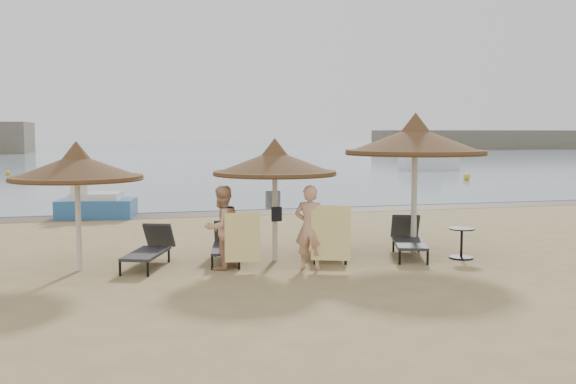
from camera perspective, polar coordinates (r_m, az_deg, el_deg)
The scene contains 22 objects.
ground at distance 12.33m, azimuth -0.39°, elevation -7.30°, with size 160.00×160.00×0.00m, color tan.
sea at distance 91.77m, azimuth -12.42°, elevation 3.54°, with size 200.00×140.00×0.03m, color slate.
wet_sand_strip at distance 21.45m, azimuth -6.39°, elevation -1.91°, with size 200.00×1.60×0.01m, color brown.
palapa_left at distance 13.00m, azimuth -18.27°, elevation 2.07°, with size 2.56×2.56×2.53m.
palapa_center at distance 13.33m, azimuth -1.18°, elevation 2.57°, with size 2.60×2.60×2.58m.
palapa_right at distance 14.61m, azimuth 11.24°, elevation 4.45°, with size 3.16×3.16×3.14m.
lounger_far_left at distance 13.30m, azimuth -12.16°, elevation -4.91°, with size 1.18×1.88×0.80m.
lounger_near_left at distance 13.63m, azimuth -5.45°, elevation -4.59°, with size 0.89×1.83×0.79m.
lounger_near_right at distance 14.25m, azimuth 3.54°, elevation -3.87°, with size 1.20×2.19×0.93m.
lounger_far_right at distance 14.33m, azimuth 10.63°, elevation -4.08°, with size 1.18×1.97×0.84m.
side_table at distance 14.26m, azimuth 15.17°, elevation -4.50°, with size 0.54×0.54×0.65m.
person_left at distance 12.71m, azimuth -5.91°, elevation -2.57°, with size 0.88×0.57×1.91m, color tan.
person_right at distance 12.59m, azimuth 1.96°, elevation -2.55°, with size 0.89×0.58×1.94m, color tan.
towel_left at distance 12.46m, azimuth -4.07°, elevation -4.06°, with size 0.69×0.11×0.97m.
towel_right at distance 12.49m, azimuth 3.82°, elevation -3.66°, with size 0.73×0.28×1.08m.
bag_patterned at distance 13.56m, azimuth -1.35°, elevation -0.72°, with size 0.32×0.16×0.38m.
bag_dark at distance 13.27m, azimuth -1.02°, elevation -1.98°, with size 0.22×0.10×0.30m.
pedal_boat at distance 21.20m, azimuth -16.72°, elevation -1.10°, with size 2.55×1.78×1.09m.
buoy_left at distance 35.69m, azimuth -17.69°, elevation 1.06°, with size 0.39×0.39×0.39m, color gold.
buoy_mid at distance 41.62m, azimuth -4.94°, elevation 1.87°, with size 0.40×0.40×0.40m, color gold.
buoy_right at distance 37.34m, azimuth 15.60°, elevation 1.29°, with size 0.38×0.38×0.38m, color gold.
buoy_extra at distance 43.75m, azimuth -23.65°, elevation 1.56°, with size 0.32×0.32×0.32m, color gold.
Camera 1 is at (-2.87, -11.69, 2.70)m, focal length 40.00 mm.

